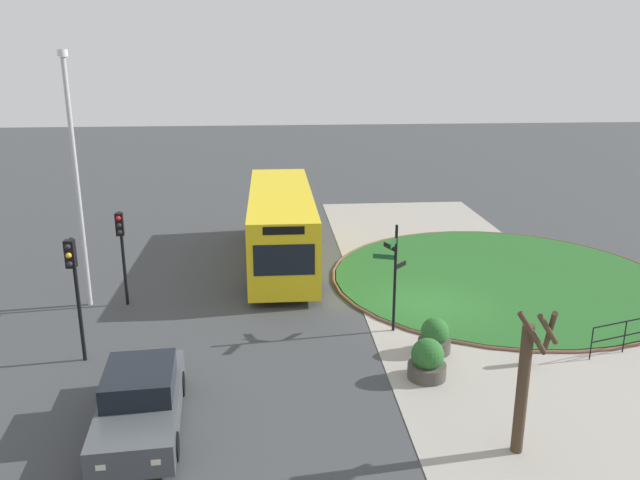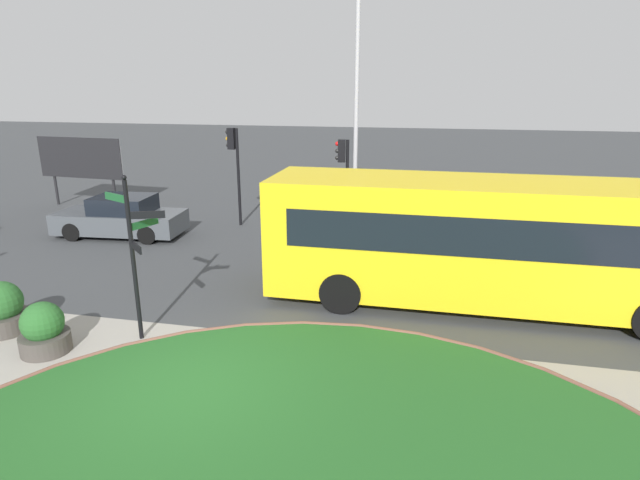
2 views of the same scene
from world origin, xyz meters
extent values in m
plane|color=#3D3F42|center=(0.00, 0.00, 0.00)|extent=(120.00, 120.00, 0.00)
cube|color=#9E998E|center=(0.00, -1.80, 0.01)|extent=(32.00, 8.39, 0.02)
cylinder|color=#235B23|center=(2.68, -3.47, 0.05)|extent=(12.97, 12.97, 0.10)
torus|color=brown|center=(2.68, -3.47, 0.06)|extent=(13.28, 13.28, 0.11)
cylinder|color=black|center=(-1.85, 1.66, 1.72)|extent=(0.09, 0.09, 3.44)
sphere|color=black|center=(-1.85, 1.66, 3.49)|extent=(0.10, 0.10, 0.10)
cube|color=#195128|center=(-2.20, 1.82, 3.05)|extent=(0.64, 0.32, 0.15)
cube|color=black|center=(-1.49, 1.79, 2.73)|extent=(0.64, 0.27, 0.15)
cube|color=#195128|center=(-1.72, 2.02, 2.48)|extent=(0.26, 0.65, 0.15)
cube|color=black|center=(-1.60, 1.43, 2.15)|extent=(0.45, 0.42, 0.15)
cylinder|color=black|center=(-4.45, -1.71, 0.34)|extent=(0.23, 0.23, 0.68)
sphere|color=black|center=(-4.45, -1.71, 0.72)|extent=(0.22, 0.22, 0.22)
cylinder|color=black|center=(-4.32, -3.64, 0.51)|extent=(0.04, 0.04, 1.02)
cylinder|color=black|center=(-3.95, -4.85, 0.51)|extent=(0.04, 0.04, 1.02)
cube|color=yellow|center=(5.47, 5.07, 1.68)|extent=(10.55, 2.59, 2.80)
cube|color=black|center=(5.46, 3.77, 2.07)|extent=(9.28, 0.05, 0.88)
cube|color=black|center=(5.47, 6.36, 2.07)|extent=(9.28, 0.05, 0.88)
cube|color=black|center=(0.18, 5.08, 1.82)|extent=(0.03, 2.10, 1.10)
cube|color=black|center=(0.18, 5.08, 2.86)|extent=(0.02, 1.41, 0.28)
cylinder|color=black|center=(2.09, 3.89, 0.50)|extent=(1.00, 0.30, 1.00)
cylinder|color=black|center=(2.10, 6.26, 0.50)|extent=(1.00, 0.30, 1.00)
cylinder|color=black|center=(8.84, 3.88, 0.50)|extent=(1.00, 0.30, 1.00)
cylinder|color=black|center=(8.85, 6.24, 0.50)|extent=(1.00, 0.30, 1.00)
cube|color=#474C51|center=(-6.75, 8.68, 0.53)|extent=(4.58, 2.14, 0.71)
cube|color=black|center=(-6.57, 8.69, 1.17)|extent=(2.10, 1.74, 0.58)
cube|color=#EAEACC|center=(-8.94, 7.97, 0.57)|extent=(0.04, 0.20, 0.12)
cube|color=#EAEACC|center=(-9.02, 9.05, 0.57)|extent=(0.04, 0.20, 0.12)
cylinder|color=black|center=(-8.07, 7.75, 0.32)|extent=(0.65, 0.27, 0.64)
cylinder|color=black|center=(-8.19, 9.39, 0.32)|extent=(0.65, 0.27, 0.64)
cylinder|color=black|center=(-5.31, 7.96, 0.32)|extent=(0.65, 0.27, 0.64)
cylinder|color=black|center=(-5.44, 9.60, 0.32)|extent=(0.65, 0.27, 0.64)
cylinder|color=black|center=(1.14, 10.65, 1.70)|extent=(0.11, 0.11, 3.40)
cube|color=black|center=(0.93, 10.63, 3.01)|extent=(0.29, 0.29, 0.78)
sphere|color=red|center=(0.78, 10.61, 3.25)|extent=(0.16, 0.16, 0.16)
sphere|color=black|center=(0.78, 10.61, 3.01)|extent=(0.16, 0.16, 0.16)
sphere|color=black|center=(0.78, 10.61, 2.77)|extent=(0.16, 0.16, 0.16)
cylinder|color=black|center=(-3.09, 10.99, 1.85)|extent=(0.11, 0.11, 3.70)
cube|color=black|center=(-3.29, 11.00, 3.31)|extent=(0.26, 0.26, 0.78)
sphere|color=black|center=(-3.44, 11.00, 3.55)|extent=(0.16, 0.16, 0.16)
sphere|color=#F2A519|center=(-3.44, 11.00, 3.31)|extent=(0.16, 0.16, 0.16)
sphere|color=black|center=(-3.44, 11.00, 3.07)|extent=(0.16, 0.16, 0.16)
cylinder|color=#B7B7BC|center=(1.22, 11.97, 4.23)|extent=(0.16, 0.16, 8.47)
cylinder|color=silver|center=(1.22, 11.97, 8.59)|extent=(0.32, 0.32, 0.22)
cylinder|color=#47423D|center=(-4.96, 1.35, 0.21)|extent=(1.06, 1.06, 0.42)
sphere|color=#286028|center=(-4.96, 1.35, 0.71)|extent=(0.90, 0.90, 0.90)
cylinder|color=#47423D|center=(-3.43, 0.74, 0.20)|extent=(0.97, 0.97, 0.40)
sphere|color=#286028|center=(-3.43, 0.74, 0.67)|extent=(0.83, 0.83, 0.83)
cylinder|color=#423323|center=(-8.40, 0.16, 1.54)|extent=(0.26, 0.26, 3.07)
cylinder|color=#423323|center=(-8.73, -0.11, 3.11)|extent=(0.68, 0.79, 0.93)
cylinder|color=#423323|center=(-8.53, -0.25, 2.98)|extent=(0.94, 0.41, 1.24)
cylinder|color=#423323|center=(-8.69, 0.20, 3.03)|extent=(0.22, 0.69, 0.96)
camera|label=1|loc=(-20.14, 5.54, 8.53)|focal=35.27mm
camera|label=2|loc=(3.98, -7.28, 5.22)|focal=28.89mm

